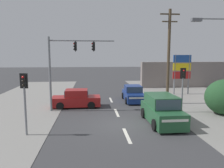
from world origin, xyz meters
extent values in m
plane|color=#3A3A3D|center=(0.00, 0.00, 0.00)|extent=(140.00, 140.00, 0.00)
cube|color=silver|center=(0.00, -2.00, 0.00)|extent=(0.20, 2.40, 0.01)
cube|color=silver|center=(0.00, 3.00, 0.00)|extent=(0.20, 2.40, 0.01)
cube|color=silver|center=(0.00, 8.00, 0.00)|extent=(0.20, 2.40, 0.01)
cube|color=gray|center=(-8.50, 4.00, 0.01)|extent=(8.00, 40.00, 0.02)
cylinder|color=slate|center=(5.11, -2.01, 6.55)|extent=(2.60, 0.17, 0.09)
cube|color=#595B60|center=(3.81, -1.97, 6.48)|extent=(0.57, 0.30, 0.18)
cylinder|color=#4C3D2B|center=(5.11, 5.74, 4.32)|extent=(0.26, 0.26, 8.64)
cube|color=#4C3D2B|center=(5.11, 5.74, 8.19)|extent=(1.80, 0.12, 0.11)
cube|color=#4C3D2B|center=(5.11, 5.74, 7.54)|extent=(1.40, 0.12, 0.10)
cylinder|color=slate|center=(-5.28, 4.05, 3.00)|extent=(0.18, 0.18, 6.00)
cylinder|color=slate|center=(-2.68, 4.08, 5.70)|extent=(5.20, 0.19, 0.11)
cube|color=black|center=(-3.20, 4.08, 5.25)|extent=(0.20, 0.26, 0.68)
cube|color=black|center=(-3.20, 4.08, 5.25)|extent=(0.05, 0.44, 0.84)
sphere|color=red|center=(-3.32, 4.07, 5.47)|extent=(0.13, 0.13, 0.13)
sphere|color=black|center=(-3.32, 4.07, 5.25)|extent=(0.13, 0.13, 0.13)
sphere|color=black|center=(-3.32, 4.07, 5.03)|extent=(0.13, 0.13, 0.13)
cube|color=black|center=(-1.75, 4.10, 5.25)|extent=(0.20, 0.26, 0.68)
cube|color=black|center=(-1.75, 4.10, 5.25)|extent=(0.05, 0.44, 0.84)
sphere|color=red|center=(-1.87, 4.10, 5.47)|extent=(0.13, 0.13, 0.13)
sphere|color=black|center=(-1.87, 4.10, 5.25)|extent=(0.13, 0.13, 0.13)
sphere|color=black|center=(-1.87, 4.10, 5.03)|extent=(0.13, 0.13, 0.13)
cylinder|color=slate|center=(5.17, 2.56, 1.40)|extent=(0.12, 0.12, 2.80)
cube|color=black|center=(5.17, 2.56, 3.14)|extent=(0.27, 0.21, 0.68)
cube|color=black|center=(5.17, 2.56, 3.14)|extent=(0.44, 0.06, 0.84)
sphere|color=red|center=(5.16, 2.44, 3.36)|extent=(0.13, 0.13, 0.13)
sphere|color=black|center=(5.16, 2.44, 3.14)|extent=(0.13, 0.13, 0.13)
sphere|color=black|center=(5.16, 2.44, 2.92)|extent=(0.13, 0.13, 0.13)
cylinder|color=slate|center=(-5.71, -1.41, 1.40)|extent=(0.12, 0.12, 2.80)
cube|color=black|center=(-5.71, -1.41, 3.14)|extent=(0.28, 0.23, 0.68)
cube|color=black|center=(-5.71, -1.41, 3.14)|extent=(0.44, 0.09, 0.84)
sphere|color=red|center=(-5.72, -1.53, 3.36)|extent=(0.13, 0.13, 0.13)
sphere|color=black|center=(-5.72, -1.53, 3.14)|extent=(0.13, 0.13, 0.13)
sphere|color=black|center=(-5.72, -1.53, 2.92)|extent=(0.13, 0.13, 0.13)
cylinder|color=slate|center=(7.63, 10.50, 2.30)|extent=(0.16, 0.16, 4.60)
cylinder|color=slate|center=(9.33, 10.50, 2.30)|extent=(0.16, 0.16, 4.60)
cube|color=#1E4793|center=(8.48, 10.50, 4.15)|extent=(2.10, 0.14, 0.84)
cube|color=yellow|center=(8.48, 10.50, 3.20)|extent=(2.10, 0.14, 0.84)
cube|color=red|center=(8.48, 10.50, 2.25)|extent=(2.10, 0.14, 0.84)
cube|color=gray|center=(11.00, 16.00, 1.80)|extent=(12.00, 1.00, 3.60)
cube|color=navy|center=(2.15, 7.25, 0.54)|extent=(1.79, 4.23, 0.80)
cube|color=navy|center=(2.15, 7.30, 1.25)|extent=(1.60, 1.93, 0.62)
cube|color=#384756|center=(2.13, 6.33, 1.25)|extent=(1.44, 0.09, 0.53)
cube|color=#384756|center=(2.17, 8.27, 1.25)|extent=(1.40, 0.09, 0.50)
cube|color=white|center=(2.11, 5.13, 0.72)|extent=(1.45, 0.07, 0.14)
cylinder|color=black|center=(2.97, 5.93, 0.32)|extent=(0.20, 0.64, 0.64)
cylinder|color=black|center=(1.27, 5.96, 0.32)|extent=(0.20, 0.64, 0.64)
cylinder|color=black|center=(3.03, 8.53, 0.32)|extent=(0.20, 0.64, 0.64)
cylinder|color=black|center=(1.33, 8.57, 0.32)|extent=(0.20, 0.64, 0.64)
cube|color=#235633|center=(2.71, 0.03, 0.64)|extent=(1.87, 4.51, 1.00)
cube|color=#235633|center=(2.71, 0.23, 1.52)|extent=(1.74, 2.71, 0.76)
cube|color=#384756|center=(2.72, -1.14, 1.52)|extent=(1.58, 0.07, 0.65)
cube|color=#384756|center=(2.70, 1.60, 1.52)|extent=(1.55, 0.07, 0.61)
cube|color=white|center=(2.73, -2.24, 0.86)|extent=(1.56, 0.05, 0.14)
cylinder|color=black|center=(3.64, -1.36, 0.36)|extent=(0.22, 0.72, 0.72)
cylinder|color=black|center=(1.80, -1.37, 0.36)|extent=(0.22, 0.72, 0.72)
cylinder|color=black|center=(3.62, 1.43, 0.36)|extent=(0.22, 0.72, 0.72)
cylinder|color=black|center=(1.78, 1.42, 0.36)|extent=(0.22, 0.72, 0.72)
cube|color=maroon|center=(-3.32, 5.24, 0.54)|extent=(4.22, 1.76, 0.80)
cube|color=maroon|center=(-3.27, 5.24, 1.25)|extent=(1.92, 1.59, 0.62)
cube|color=#384756|center=(-4.24, 5.22, 1.25)|extent=(0.08, 1.44, 0.53)
cube|color=#384756|center=(-2.30, 5.25, 1.25)|extent=(0.08, 1.40, 0.50)
cube|color=white|center=(-5.44, 5.21, 0.72)|extent=(0.06, 1.45, 0.14)
cylinder|color=black|center=(-4.61, 4.37, 0.32)|extent=(0.64, 0.20, 0.64)
cylinder|color=black|center=(-4.64, 6.07, 0.32)|extent=(0.64, 0.20, 0.64)
cylinder|color=black|center=(-2.01, 4.40, 0.32)|extent=(0.64, 0.20, 0.64)
cylinder|color=black|center=(-2.03, 6.10, 0.32)|extent=(0.64, 0.20, 0.64)
camera|label=1|loc=(-2.00, -13.82, 4.56)|focal=35.00mm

